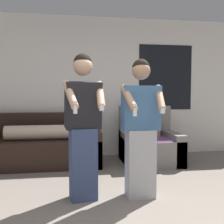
% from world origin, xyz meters
% --- Properties ---
extents(wall_back, '(6.86, 0.07, 2.70)m').
position_xyz_m(wall_back, '(0.02, 3.04, 1.35)').
color(wall_back, silver).
rests_on(wall_back, ground_plane).
extents(couch, '(2.02, 0.97, 0.87)m').
position_xyz_m(couch, '(-1.10, 2.52, 0.31)').
color(couch, black).
rests_on(couch, ground_plane).
extents(armchair, '(0.96, 0.95, 0.99)m').
position_xyz_m(armchair, '(0.79, 2.36, 0.32)').
color(armchair, slate).
rests_on(armchair, ground_plane).
extents(person_left, '(0.45, 0.52, 1.66)m').
position_xyz_m(person_left, '(-0.45, 0.86, 0.85)').
color(person_left, '#384770').
rests_on(person_left, ground_plane).
extents(person_right, '(0.49, 0.46, 1.61)m').
position_xyz_m(person_right, '(0.22, 0.83, 0.81)').
color(person_right, '#B2B2B7').
rests_on(person_right, ground_plane).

